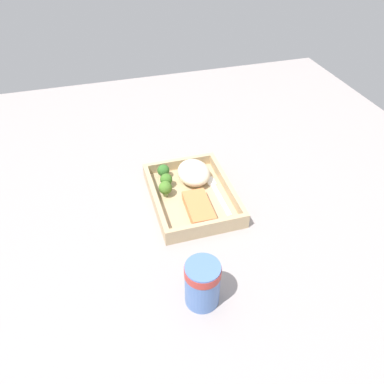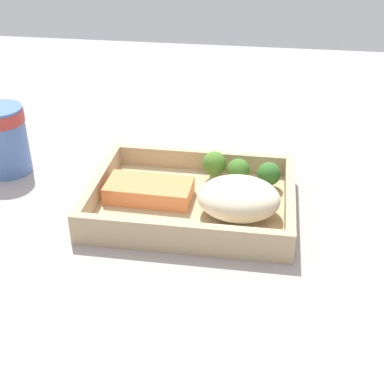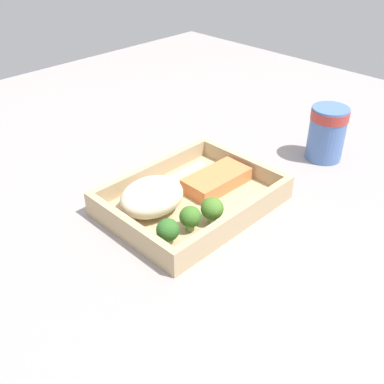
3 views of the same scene
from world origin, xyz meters
TOP-DOWN VIEW (x-y plane):
  - ground_plane at (0.00, 0.00)cm, footprint 160.00×160.00cm
  - takeout_tray at (0.00, 0.00)cm, footprint 27.16×20.46cm
  - tray_rim at (0.00, 0.00)cm, footprint 27.16×20.46cm
  - salmon_fillet at (-5.90, 0.48)cm, footprint 11.73×6.14cm
  - mashed_potatoes at (6.41, -2.37)cm, footprint 10.65×8.62cm
  - broccoli_floret_1 at (2.25, 6.46)cm, footprint 3.45×3.45cm
  - broccoli_floret_2 at (10.04, 5.20)cm, footprint 3.31×3.31cm
  - broccoli_floret_3 at (5.78, 5.40)cm, footprint 3.24×3.24cm
  - fork at (-0.72, -6.63)cm, footprint 15.83×2.26cm
  - paper_cup at (-29.39, 6.55)cm, footprint 7.01×7.01cm

SIDE VIEW (x-z plane):
  - ground_plane at x=0.00cm, z-range -2.00..0.00cm
  - takeout_tray at x=0.00cm, z-range 0.00..1.20cm
  - fork at x=-0.72cm, z-range 1.20..1.64cm
  - salmon_fillet at x=-5.90cm, z-range 1.20..3.58cm
  - tray_rim at x=0.00cm, z-range 1.20..4.09cm
  - broccoli_floret_2 at x=10.04cm, z-range 1.42..5.35cm
  - broccoli_floret_3 at x=5.78cm, z-range 1.50..5.55cm
  - broccoli_floret_1 at x=2.25cm, z-range 1.54..5.91cm
  - mashed_potatoes at x=6.41cm, z-range 1.20..6.31cm
  - paper_cup at x=-29.39cm, z-range 0.62..10.96cm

